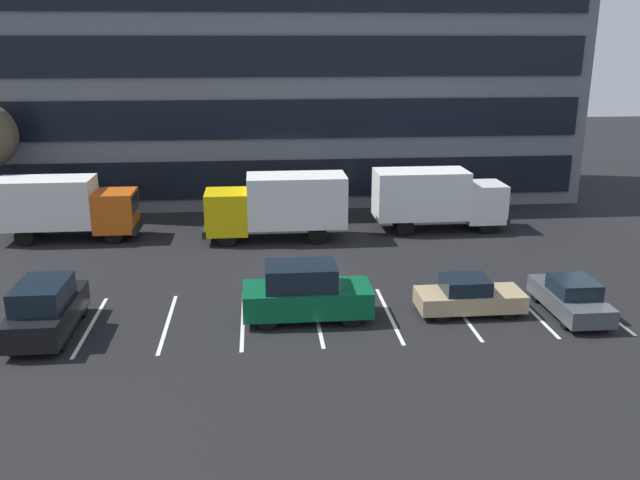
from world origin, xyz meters
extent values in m
plane|color=black|center=(0.00, 0.00, 0.00)|extent=(120.00, 120.00, 0.00)
cube|color=slate|center=(0.00, 18.00, 9.00)|extent=(36.69, 10.05, 18.00)
cube|color=black|center=(0.00, 12.91, 1.98)|extent=(35.22, 0.16, 2.30)
cube|color=black|center=(0.00, 12.91, 5.58)|extent=(35.22, 0.16, 2.30)
cube|color=black|center=(0.00, 12.91, 9.18)|extent=(35.22, 0.16, 2.30)
cube|color=silver|center=(-11.20, -3.72, 0.00)|extent=(0.14, 5.40, 0.01)
cube|color=silver|center=(-8.40, -3.72, 0.00)|extent=(0.14, 5.40, 0.01)
cube|color=silver|center=(-5.60, -3.72, 0.00)|extent=(0.14, 5.40, 0.01)
cube|color=silver|center=(-2.80, -3.72, 0.00)|extent=(0.14, 5.40, 0.01)
cube|color=silver|center=(0.00, -3.72, 0.00)|extent=(0.14, 5.40, 0.01)
cube|color=silver|center=(2.80, -3.72, 0.00)|extent=(0.14, 5.40, 0.01)
cube|color=silver|center=(5.60, -3.72, 0.00)|extent=(0.14, 5.40, 0.01)
cube|color=silver|center=(8.40, -3.72, 0.00)|extent=(0.14, 5.40, 0.01)
cube|color=silver|center=(11.20, -3.72, 0.00)|extent=(0.14, 5.40, 0.01)
cube|color=white|center=(10.24, 7.73, 1.53)|extent=(2.11, 2.30, 2.11)
cube|color=black|center=(11.28, 7.73, 1.96)|extent=(0.06, 1.93, 0.93)
cube|color=white|center=(6.70, 7.73, 2.06)|extent=(4.98, 2.40, 2.59)
cube|color=black|center=(11.34, 7.73, 0.62)|extent=(0.19, 2.30, 0.38)
cylinder|color=black|center=(10.24, 8.71, 0.48)|extent=(0.96, 0.29, 0.96)
cylinder|color=black|center=(10.24, 6.74, 0.48)|extent=(0.96, 0.29, 0.96)
cylinder|color=black|center=(5.70, 8.71, 0.48)|extent=(0.96, 0.29, 0.96)
cylinder|color=black|center=(5.70, 6.74, 0.48)|extent=(0.96, 0.29, 0.96)
cube|color=#D85914|center=(-9.61, 7.71, 1.51)|extent=(2.07, 2.26, 2.07)
cube|color=black|center=(-8.59, 7.71, 1.92)|extent=(0.06, 1.90, 0.91)
cube|color=white|center=(-13.09, 7.71, 2.02)|extent=(4.90, 2.35, 2.54)
cube|color=black|center=(-8.52, 7.71, 0.61)|extent=(0.19, 2.26, 0.38)
cylinder|color=black|center=(-9.61, 8.68, 0.47)|extent=(0.94, 0.28, 0.94)
cylinder|color=black|center=(-9.61, 6.74, 0.47)|extent=(0.94, 0.28, 0.94)
cylinder|color=black|center=(-14.07, 8.68, 0.47)|extent=(0.94, 0.28, 0.94)
cylinder|color=black|center=(-14.07, 6.74, 0.47)|extent=(0.94, 0.28, 0.94)
cube|color=yellow|center=(-3.76, 6.69, 1.57)|extent=(2.16, 2.35, 2.16)
cube|color=black|center=(-4.82, 6.69, 2.00)|extent=(0.06, 1.98, 0.95)
cube|color=white|center=(-0.13, 6.69, 2.11)|extent=(5.10, 2.45, 2.65)
cube|color=black|center=(-4.89, 6.69, 0.64)|extent=(0.20, 2.35, 0.39)
cylinder|color=black|center=(-3.76, 5.68, 0.49)|extent=(0.98, 0.29, 0.98)
cylinder|color=black|center=(-3.76, 7.70, 0.49)|extent=(0.98, 0.29, 0.98)
cylinder|color=black|center=(0.89, 5.68, 0.49)|extent=(0.98, 0.29, 0.98)
cylinder|color=black|center=(0.89, 7.70, 0.49)|extent=(0.98, 0.29, 0.98)
cube|color=#0C5933|center=(-0.36, -3.79, 0.79)|extent=(4.80, 2.04, 0.99)
cube|color=black|center=(-0.60, -3.79, 1.73)|extent=(2.64, 1.79, 0.89)
cylinder|color=black|center=(1.17, -2.90, 0.35)|extent=(0.71, 0.23, 0.71)
cylinder|color=black|center=(1.17, -4.68, 0.35)|extent=(0.71, 0.23, 0.71)
cylinder|color=black|center=(-1.90, -2.90, 0.35)|extent=(0.71, 0.23, 0.71)
cylinder|color=black|center=(-1.90, -4.68, 0.35)|extent=(0.71, 0.23, 0.71)
cube|color=black|center=(-9.72, -4.27, 0.74)|extent=(1.91, 4.50, 0.93)
cube|color=black|center=(-9.72, -4.49, 1.62)|extent=(1.68, 2.47, 0.83)
cylinder|color=black|center=(-10.55, -2.83, 0.33)|extent=(0.21, 0.66, 0.66)
cylinder|color=black|center=(-8.88, -2.83, 0.33)|extent=(0.21, 0.66, 0.66)
cylinder|color=black|center=(-10.55, -5.71, 0.33)|extent=(0.21, 0.66, 0.66)
cylinder|color=black|center=(-8.88, -5.71, 0.33)|extent=(0.21, 0.66, 0.66)
cube|color=#474C51|center=(9.71, -4.27, 0.57)|extent=(1.73, 4.12, 0.67)
cube|color=black|center=(9.71, -4.47, 1.19)|extent=(1.52, 1.73, 0.58)
cylinder|color=black|center=(8.96, -2.95, 0.29)|extent=(0.21, 0.58, 0.58)
cylinder|color=black|center=(10.46, -2.95, 0.29)|extent=(0.21, 0.58, 0.58)
cylinder|color=black|center=(8.96, -5.59, 0.29)|extent=(0.21, 0.58, 0.58)
cylinder|color=black|center=(10.46, -5.59, 0.29)|extent=(0.21, 0.58, 0.58)
cube|color=tan|center=(5.91, -3.83, 0.56)|extent=(4.07, 1.70, 0.66)
cube|color=black|center=(5.70, -3.83, 1.17)|extent=(1.71, 1.50, 0.57)
cylinder|color=black|center=(7.21, -3.09, 0.28)|extent=(0.57, 0.21, 0.57)
cylinder|color=black|center=(7.21, -4.56, 0.28)|extent=(0.57, 0.21, 0.57)
cylinder|color=black|center=(4.60, -3.09, 0.28)|extent=(0.57, 0.21, 0.57)
cylinder|color=black|center=(4.60, -4.56, 0.28)|extent=(0.57, 0.21, 0.57)
camera|label=1|loc=(-2.04, -27.00, 10.19)|focal=37.33mm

